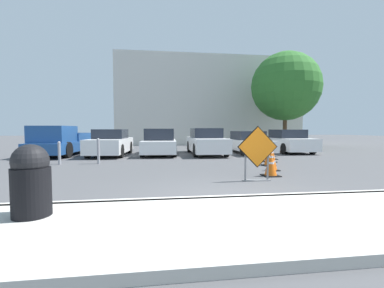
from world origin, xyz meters
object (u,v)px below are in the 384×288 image
object	(u,v)px
parked_car_second	(159,143)
parked_car_fourth	(248,143)
road_closed_sign	(257,151)
trash_bin	(31,180)
traffic_cone_nearest	(271,163)
traffic_cone_second	(273,162)
parked_car_third	(206,142)
parked_car_fifth	(288,142)
traffic_cone_third	(269,156)
traffic_cone_fifth	(272,153)
parked_car_nearest	(111,143)
bollard_second	(59,152)
pickup_truck	(61,142)
bollard_nearest	(98,150)
traffic_cone_fourth	(270,153)

from	to	relation	value
parked_car_second	parked_car_fourth	bearing A→B (deg)	-173.08
road_closed_sign	trash_bin	xyz separation A→B (m)	(-4.65, -2.71, -0.15)
road_closed_sign	trash_bin	size ratio (longest dim) A/B	1.42
traffic_cone_nearest	traffic_cone_second	world-z (taller)	traffic_cone_nearest
parked_car_second	parked_car_third	bearing A→B (deg)	-178.30
road_closed_sign	traffic_cone_nearest	bearing A→B (deg)	43.59
parked_car_fifth	trash_bin	distance (m)	14.98
traffic_cone_third	traffic_cone_fifth	world-z (taller)	traffic_cone_third
parked_car_nearest	bollard_second	xyz separation A→B (m)	(-1.44, -3.53, -0.18)
traffic_cone_nearest	parked_car_nearest	size ratio (longest dim) A/B	0.19
parked_car_third	bollard_second	size ratio (longest dim) A/B	4.89
parked_car_second	trash_bin	world-z (taller)	parked_car_second
parked_car_second	parked_car_fourth	distance (m)	5.38
parked_car_nearest	parked_car_third	xyz separation A→B (m)	(5.37, -0.07, 0.03)
traffic_cone_fifth	traffic_cone_second	bearing A→B (deg)	-114.07
pickup_truck	parked_car_third	distance (m)	8.08
traffic_cone_second	trash_bin	bearing A→B (deg)	-143.43
parked_car_second	bollard_nearest	bearing A→B (deg)	56.19
parked_car_fifth	bollard_second	size ratio (longest dim) A/B	4.34
road_closed_sign	bollard_second	xyz separation A→B (m)	(-6.77, 4.32, -0.33)
traffic_cone_nearest	trash_bin	distance (m)	6.36
traffic_cone_fourth	pickup_truck	bearing A→B (deg)	157.94
parked_car_fifth	road_closed_sign	bearing A→B (deg)	57.71
parked_car_second	bollard_second	size ratio (longest dim) A/B	4.32
traffic_cone_fourth	traffic_cone_second	bearing A→B (deg)	-112.44
traffic_cone_fifth	bollard_second	bearing A→B (deg)	-176.49
parked_car_nearest	parked_car_fifth	distance (m)	10.75
parked_car_third	parked_car_fourth	bearing A→B (deg)	-169.88
traffic_cone_nearest	traffic_cone_third	distance (m)	2.36
parked_car_fourth	pickup_truck	bearing A→B (deg)	0.12
traffic_cone_second	parked_car_nearest	distance (m)	9.05
traffic_cone_fifth	parked_car_third	size ratio (longest dim) A/B	0.14
trash_bin	traffic_cone_fifth	bearing A→B (deg)	46.02
traffic_cone_third	road_closed_sign	bearing A→B (deg)	-119.68
traffic_cone_fourth	parked_car_fourth	xyz separation A→B (m)	(0.53, 4.31, 0.23)
road_closed_sign	traffic_cone_fifth	distance (m)	5.62
traffic_cone_third	trash_bin	bearing A→B (deg)	-138.43
traffic_cone_second	parked_car_fourth	size ratio (longest dim) A/B	0.14
parked_car_fourth	parked_car_second	bearing A→B (deg)	3.67
traffic_cone_fifth	trash_bin	distance (m)	10.59
bollard_second	traffic_cone_fifth	bearing A→B (deg)	3.51
traffic_cone_third	traffic_cone_second	bearing A→B (deg)	-107.45
road_closed_sign	parked_car_nearest	bearing A→B (deg)	124.20
bollard_nearest	pickup_truck	bearing A→B (deg)	126.95
pickup_truck	traffic_cone_fifth	bearing A→B (deg)	167.23
parked_car_third	trash_bin	size ratio (longest dim) A/B	4.29
traffic_cone_fourth	bollard_second	size ratio (longest dim) A/B	0.86
parked_car_third	bollard_second	distance (m)	7.64
road_closed_sign	bollard_second	distance (m)	8.04
parked_car_second	trash_bin	size ratio (longest dim) A/B	3.79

